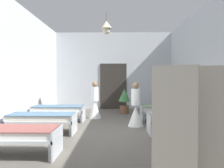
# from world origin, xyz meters

# --- Properties ---
(ground_plane) EXTENTS (6.73, 11.59, 0.10)m
(ground_plane) POSITION_xyz_m (0.00, 0.00, -0.05)
(ground_plane) COLOR #59544C
(room_shell) EXTENTS (6.53, 11.19, 4.06)m
(room_shell) POSITION_xyz_m (-0.00, 1.31, 2.03)
(room_shell) COLOR silver
(room_shell) RESTS_ON ground
(bed_left_row_0) EXTENTS (1.90, 0.84, 0.57)m
(bed_left_row_0) POSITION_xyz_m (-2.01, -1.90, 0.44)
(bed_left_row_0) COLOR #B7BCC1
(bed_left_row_0) RESTS_ON ground
(bed_right_row_0) EXTENTS (1.90, 0.84, 0.57)m
(bed_right_row_0) POSITION_xyz_m (2.01, -1.90, 0.44)
(bed_right_row_0) COLOR #B7BCC1
(bed_right_row_0) RESTS_ON ground
(bed_left_row_1) EXTENTS (1.90, 0.84, 0.57)m
(bed_left_row_1) POSITION_xyz_m (-2.01, 0.00, 0.44)
(bed_left_row_1) COLOR #B7BCC1
(bed_left_row_1) RESTS_ON ground
(bed_right_row_1) EXTENTS (1.90, 0.84, 0.57)m
(bed_right_row_1) POSITION_xyz_m (2.01, 0.00, 0.44)
(bed_right_row_1) COLOR #B7BCC1
(bed_right_row_1) RESTS_ON ground
(bed_left_row_2) EXTENTS (1.90, 0.84, 0.57)m
(bed_left_row_2) POSITION_xyz_m (-2.01, 1.90, 0.44)
(bed_left_row_2) COLOR #B7BCC1
(bed_left_row_2) RESTS_ON ground
(bed_right_row_2) EXTENTS (1.90, 0.84, 0.57)m
(bed_right_row_2) POSITION_xyz_m (2.01, 1.90, 0.44)
(bed_right_row_2) COLOR #B7BCC1
(bed_right_row_2) RESTS_ON ground
(nurse_near_aisle) EXTENTS (0.52, 0.52, 1.49)m
(nurse_near_aisle) POSITION_xyz_m (-0.72, 2.56, 0.53)
(nurse_near_aisle) COLOR white
(nurse_near_aisle) RESTS_ON ground
(nurse_mid_aisle) EXTENTS (0.52, 0.52, 1.49)m
(nurse_mid_aisle) POSITION_xyz_m (0.79, 1.03, 0.53)
(nurse_mid_aisle) COLOR white
(nurse_mid_aisle) RESTS_ON ground
(potted_plant) EXTENTS (0.54, 0.54, 1.14)m
(potted_plant) POSITION_xyz_m (0.52, 3.81, 0.67)
(potted_plant) COLOR brown
(potted_plant) RESTS_ON ground
(privacy_screen) EXTENTS (1.24, 0.24, 1.70)m
(privacy_screen) POSITION_xyz_m (1.06, -4.40, 0.85)
(privacy_screen) COLOR #BCB29E
(privacy_screen) RESTS_ON ground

